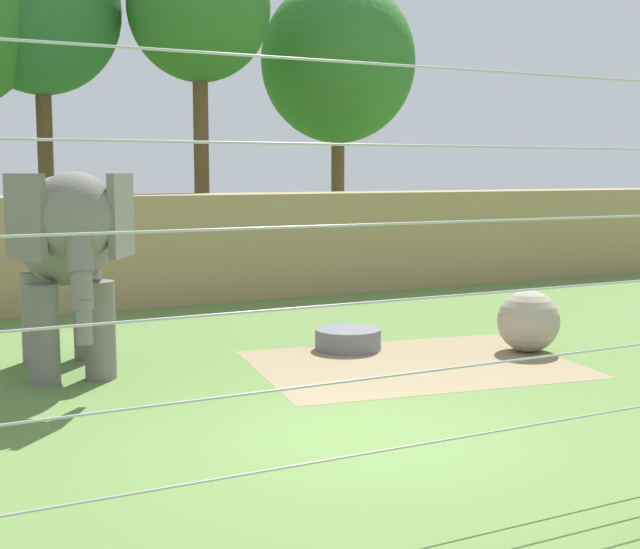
{
  "coord_description": "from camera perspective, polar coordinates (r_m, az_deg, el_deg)",
  "views": [
    {
      "loc": [
        -4.66,
        -8.04,
        2.95
      ],
      "look_at": [
        1.17,
        3.41,
        1.4
      ],
      "focal_mm": 48.09,
      "sensor_mm": 36.0,
      "label": 1
    }
  ],
  "objects": [
    {
      "name": "cable_fence",
      "position": [
        7.45,
        12.02,
        -0.68
      ],
      "size": [
        12.54,
        0.18,
        3.92
      ],
      "color": "brown",
      "rests_on": "ground"
    },
    {
      "name": "enrichment_ball",
      "position": [
        14.46,
        13.7,
        -3.04
      ],
      "size": [
        1.02,
        1.02,
        1.02
      ],
      "primitive_type": "sphere",
      "color": "tan",
      "rests_on": "ground"
    },
    {
      "name": "tree_left_of_centre",
      "position": [
        26.2,
        -18.13,
        16.29
      ],
      "size": [
        4.47,
        4.47,
        9.78
      ],
      "color": "brown",
      "rests_on": "ground"
    },
    {
      "name": "dirt_patch",
      "position": [
        13.33,
        6.21,
        -5.93
      ],
      "size": [
        5.28,
        4.2,
        0.01
      ],
      "primitive_type": "cube",
      "rotation": [
        0.0,
        0.0,
        -0.15
      ],
      "color": "#937F5B",
      "rests_on": "ground"
    },
    {
      "name": "embankment_wall",
      "position": [
        19.54,
        -13.11,
        1.6
      ],
      "size": [
        36.0,
        1.8,
        2.43
      ],
      "primitive_type": "cube",
      "color": "tan",
      "rests_on": "ground"
    },
    {
      "name": "ground_plane",
      "position": [
        9.75,
        3.01,
        -10.74
      ],
      "size": [
        120.0,
        120.0,
        0.0
      ],
      "primitive_type": "plane",
      "color": "#5B7F3D"
    },
    {
      "name": "water_tub",
      "position": [
        14.29,
        1.87,
        -4.29
      ],
      "size": [
        1.1,
        1.1,
        0.35
      ],
      "color": "slate",
      "rests_on": "ground"
    },
    {
      "name": "tree_behind_wall",
      "position": [
        25.79,
        -8.06,
        17.14
      ],
      "size": [
        4.09,
        4.09,
        9.8
      ],
      "color": "brown",
      "rests_on": "ground"
    },
    {
      "name": "elephant",
      "position": [
        12.81,
        -16.56,
        2.14
      ],
      "size": [
        1.75,
        3.98,
        2.95
      ],
      "color": "slate",
      "rests_on": "ground"
    },
    {
      "name": "tree_right_of_centre",
      "position": [
        28.94,
        1.21,
        13.94
      ],
      "size": [
        5.07,
        5.07,
        9.2
      ],
      "color": "brown",
      "rests_on": "ground"
    }
  ]
}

